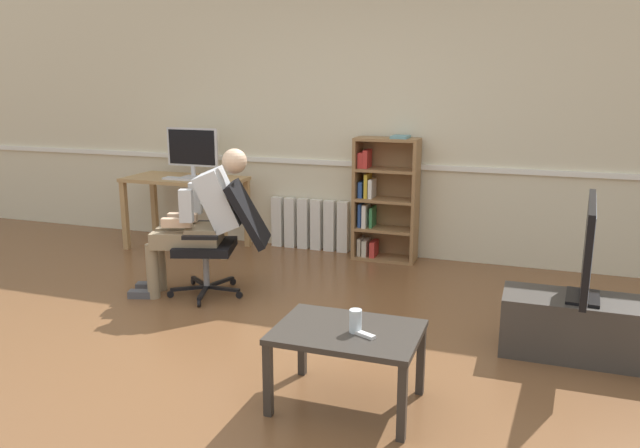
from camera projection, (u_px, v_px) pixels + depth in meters
name	position (u px, v px, depth m)	size (l,w,h in m)	color
ground_plane	(255.00, 354.00, 4.05)	(18.00, 18.00, 0.00)	brown
back_wall	(366.00, 121.00, 6.17)	(12.00, 0.13, 2.70)	beige
computer_desk	(185.00, 188.00, 6.46)	(1.24, 0.61, 0.76)	tan
imac_monitor	(192.00, 149.00, 6.42)	(0.58, 0.14, 0.51)	silver
keyboard	(180.00, 179.00, 6.29)	(0.36, 0.12, 0.02)	silver
computer_mouse	(203.00, 179.00, 6.23)	(0.06, 0.10, 0.03)	white
bookshelf	(382.00, 200.00, 6.07)	(0.62, 0.29, 1.23)	olive
radiator	(310.00, 224.00, 6.50)	(0.85, 0.08, 0.53)	white
office_chair	(225.00, 234.00, 5.05)	(0.85, 0.68, 0.95)	black
person_seated	(200.00, 218.00, 5.03)	(1.00, 0.59, 1.22)	#937F60
tv_stand	(580.00, 327.00, 3.99)	(0.97, 0.42, 0.39)	#3D3833
tv_screen	(588.00, 248.00, 3.87)	(0.22, 0.92, 0.64)	black
coffee_table	(347.00, 339.00, 3.34)	(0.78, 0.56, 0.44)	#332D28
drinking_glass	(355.00, 321.00, 3.28)	(0.07, 0.07, 0.13)	silver
spare_remote	(363.00, 334.00, 3.25)	(0.04, 0.15, 0.02)	white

